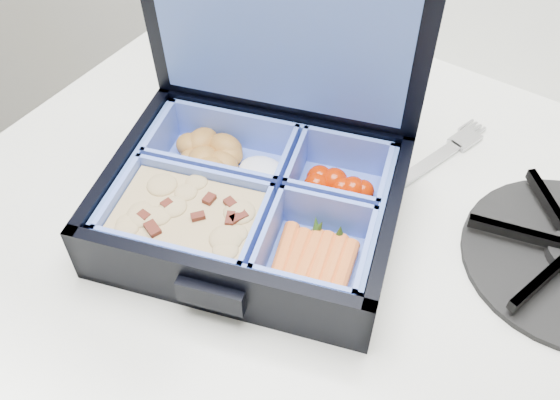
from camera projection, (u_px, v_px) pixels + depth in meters
The scene contains 4 objects.
stove at pixel (305, 399), 0.98m from camera, with size 0.65×0.65×0.98m, color white, non-canonical shape.
bento_box at pixel (253, 204), 0.56m from camera, with size 0.26×0.20×0.06m, color black, non-canonical shape.
burner_grate_rear at pixel (252, 29), 0.78m from camera, with size 0.18×0.18×0.02m, color black.
fork at pixel (405, 180), 0.62m from camera, with size 0.03×0.20×0.01m, color #A5A4A8, non-canonical shape.
Camera 1 is at (0.09, 1.28, 1.43)m, focal length 40.00 mm.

